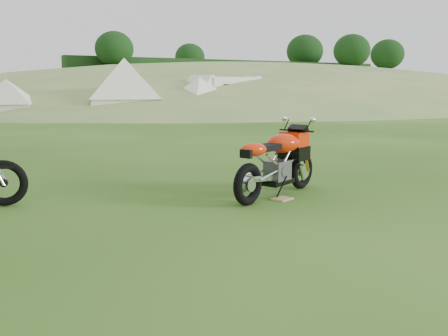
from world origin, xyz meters
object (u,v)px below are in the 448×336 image
tent_left (7,97)px  tent_mid (125,90)px  caravan (226,95)px  plywood_board (282,199)px  tent_right (199,95)px  sport_motorcycle (277,157)px

tent_left → tent_mid: tent_mid is taller
caravan → plywood_board: bearing=-132.5°
plywood_board → tent_right: tent_right is taller
plywood_board → tent_mid: size_ratio=0.08×
sport_motorcycle → plywood_board: size_ratio=7.01×
sport_motorcycle → tent_right: tent_right is taller
sport_motorcycle → caravan: 22.30m
plywood_board → caravan: caravan is taller
tent_left → caravan: 11.92m
sport_motorcycle → tent_mid: 19.93m
tent_mid → tent_right: size_ratio=1.26×
sport_motorcycle → tent_left: tent_left is taller
sport_motorcycle → tent_mid: size_ratio=0.59×
tent_left → caravan: (11.80, -1.63, -0.00)m
caravan → sport_motorcycle: bearing=-132.7°
tent_left → tent_right: (9.35, -3.01, 0.04)m
tent_mid → caravan: size_ratio=0.71×
sport_motorcycle → caravan: caravan is taller
tent_left → sport_motorcycle: bearing=-66.9°
tent_left → tent_right: bearing=1.2°
tent_left → tent_right: size_ratio=0.96×
tent_mid → tent_right: 3.97m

